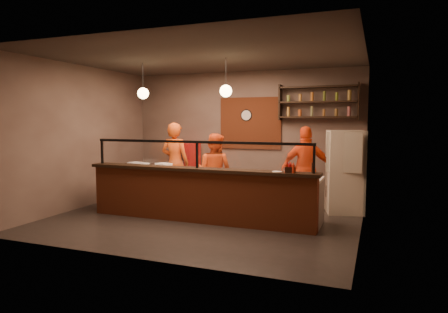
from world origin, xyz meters
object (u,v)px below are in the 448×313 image
at_px(wall_clock, 246,115).
at_px(cook_left, 175,163).
at_px(cook_mid, 214,172).
at_px(pepper_mill, 313,168).
at_px(pizza_dough, 185,172).
at_px(fridge, 345,172).
at_px(red_cooler, 186,169).
at_px(condiment_caddy, 290,170).
at_px(cook_right, 306,169).

xyz_separation_m(wall_clock, cook_left, (-1.37, -1.29, -1.14)).
bearing_deg(cook_mid, pepper_mill, 158.94).
xyz_separation_m(pizza_dough, pepper_mill, (2.67, -0.43, 0.25)).
distance_m(cook_mid, fridge, 2.80).
relative_size(wall_clock, cook_left, 0.16).
bearing_deg(red_cooler, pizza_dough, -55.33).
bearing_deg(cook_left, pizza_dough, 127.99).
relative_size(cook_left, pepper_mill, 10.30).
xyz_separation_m(red_cooler, condiment_caddy, (3.28, -2.48, 0.42)).
relative_size(fridge, condiment_caddy, 9.46).
bearing_deg(condiment_caddy, pepper_mill, 3.99).
height_order(fridge, pizza_dough, fridge).
xyz_separation_m(fridge, condiment_caddy, (-0.79, -1.88, 0.23)).
bearing_deg(fridge, pizza_dough, -169.66).
distance_m(cook_left, cook_right, 3.08).
height_order(cook_left, pizza_dough, cook_left).
height_order(cook_right, red_cooler, cook_right).
distance_m(cook_left, fridge, 3.89).
bearing_deg(wall_clock, pizza_dough, -103.84).
distance_m(wall_clock, condiment_caddy, 3.42).
height_order(wall_clock, pizza_dough, wall_clock).
height_order(pizza_dough, condiment_caddy, condiment_caddy).
height_order(cook_left, fridge, cook_left).
relative_size(cook_mid, red_cooler, 1.23).
bearing_deg(red_cooler, cook_left, -69.78).
relative_size(cook_mid, fridge, 0.96).
bearing_deg(cook_left, wall_clock, -135.85).
bearing_deg(condiment_caddy, cook_right, 90.35).
bearing_deg(cook_left, pepper_mill, 157.69).
bearing_deg(cook_right, condiment_caddy, 69.00).
relative_size(cook_right, fridge, 1.05).
bearing_deg(red_cooler, pepper_mill, -25.33).
xyz_separation_m(cook_left, cook_mid, (1.15, -0.32, -0.12)).
xyz_separation_m(cook_right, pepper_mill, (0.40, -1.71, 0.23)).
relative_size(wall_clock, fridge, 0.17).
distance_m(cook_left, cook_mid, 1.20).
relative_size(cook_mid, condiment_caddy, 9.06).
xyz_separation_m(cook_left, fridge, (3.87, 0.38, -0.08)).
xyz_separation_m(wall_clock, fridge, (2.50, -0.91, -1.22)).
relative_size(wall_clock, red_cooler, 0.22).
xyz_separation_m(cook_left, pepper_mill, (3.47, -1.47, 0.19)).
height_order(cook_left, cook_right, cook_left).
height_order(cook_left, pepper_mill, cook_left).
height_order(cook_right, pepper_mill, cook_right).
xyz_separation_m(cook_left, cook_right, (3.07, 0.24, -0.04)).
bearing_deg(fridge, wall_clock, 145.50).
xyz_separation_m(cook_left, pizza_dough, (0.79, -1.04, -0.05)).
bearing_deg(pepper_mill, cook_right, 103.04).
height_order(cook_mid, pizza_dough, cook_mid).
bearing_deg(cook_mid, red_cooler, -38.40).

